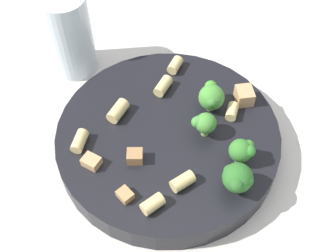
# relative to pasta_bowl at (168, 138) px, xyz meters

# --- Properties ---
(ground_plane) EXTENTS (2.00, 2.00, 0.00)m
(ground_plane) POSITION_rel_pasta_bowl_xyz_m (0.00, 0.00, -0.02)
(ground_plane) COLOR beige
(pasta_bowl) EXTENTS (0.27, 0.27, 0.03)m
(pasta_bowl) POSITION_rel_pasta_bowl_xyz_m (0.00, 0.00, 0.00)
(pasta_bowl) COLOR black
(pasta_bowl) RESTS_ON ground_plane
(broccoli_floret_0) EXTENTS (0.03, 0.04, 0.04)m
(broccoli_floret_0) POSITION_rel_pasta_bowl_xyz_m (-0.05, -0.04, 0.03)
(broccoli_floret_0) COLOR #84AD60
(broccoli_floret_0) RESTS_ON pasta_bowl
(broccoli_floret_1) EXTENTS (0.03, 0.03, 0.03)m
(broccoli_floret_1) POSITION_rel_pasta_bowl_xyz_m (-0.09, 0.03, 0.03)
(broccoli_floret_1) COLOR #84AD60
(broccoli_floret_1) RESTS_ON pasta_bowl
(broccoli_floret_2) EXTENTS (0.03, 0.04, 0.04)m
(broccoli_floret_2) POSITION_rel_pasta_bowl_xyz_m (-0.08, 0.07, 0.04)
(broccoli_floret_2) COLOR #84AD60
(broccoli_floret_2) RESTS_ON pasta_bowl
(broccoli_floret_3) EXTENTS (0.03, 0.03, 0.03)m
(broccoli_floret_3) POSITION_rel_pasta_bowl_xyz_m (-0.04, 0.00, 0.03)
(broccoli_floret_3) COLOR #84AD60
(broccoli_floret_3) RESTS_ON pasta_bowl
(rigatoni_0) EXTENTS (0.02, 0.03, 0.01)m
(rigatoni_0) POSITION_rel_pasta_bowl_xyz_m (0.10, 0.03, 0.02)
(rigatoni_0) COLOR #E0C67F
(rigatoni_0) RESTS_ON pasta_bowl
(rigatoni_1) EXTENTS (0.03, 0.03, 0.01)m
(rigatoni_1) POSITION_rel_pasta_bowl_xyz_m (0.01, 0.10, 0.02)
(rigatoni_1) COLOR #E0C67F
(rigatoni_1) RESTS_ON pasta_bowl
(rigatoni_2) EXTENTS (0.02, 0.03, 0.01)m
(rigatoni_2) POSITION_rel_pasta_bowl_xyz_m (0.01, -0.07, 0.02)
(rigatoni_2) COLOR #E0C67F
(rigatoni_2) RESTS_ON pasta_bowl
(rigatoni_3) EXTENTS (0.02, 0.02, 0.01)m
(rigatoni_3) POSITION_rel_pasta_bowl_xyz_m (-0.08, -0.03, 0.02)
(rigatoni_3) COLOR #E0C67F
(rigatoni_3) RESTS_ON pasta_bowl
(rigatoni_4) EXTENTS (0.03, 0.03, 0.02)m
(rigatoni_4) POSITION_rel_pasta_bowl_xyz_m (0.06, -0.02, 0.02)
(rigatoni_4) COLOR #E0C67F
(rigatoni_4) RESTS_ON pasta_bowl
(rigatoni_5) EXTENTS (0.03, 0.03, 0.01)m
(rigatoni_5) POSITION_rel_pasta_bowl_xyz_m (-0.02, 0.07, 0.02)
(rigatoni_5) COLOR #E0C67F
(rigatoni_5) RESTS_ON pasta_bowl
(rigatoni_6) EXTENTS (0.02, 0.03, 0.01)m
(rigatoni_6) POSITION_rel_pasta_bowl_xyz_m (0.00, -0.11, 0.02)
(rigatoni_6) COLOR #E0C67F
(rigatoni_6) RESTS_ON pasta_bowl
(chicken_chunk_0) EXTENTS (0.02, 0.02, 0.01)m
(chicken_chunk_0) POSITION_rel_pasta_bowl_xyz_m (0.03, 0.04, 0.02)
(chicken_chunk_0) COLOR #A87A4C
(chicken_chunk_0) RESTS_ON pasta_bowl
(chicken_chunk_1) EXTENTS (0.02, 0.02, 0.01)m
(chicken_chunk_1) POSITION_rel_pasta_bowl_xyz_m (0.08, 0.05, 0.02)
(chicken_chunk_1) COLOR tan
(chicken_chunk_1) RESTS_ON pasta_bowl
(chicken_chunk_2) EXTENTS (0.02, 0.02, 0.01)m
(chicken_chunk_2) POSITION_rel_pasta_bowl_xyz_m (0.04, 0.09, 0.02)
(chicken_chunk_2) COLOR tan
(chicken_chunk_2) RESTS_ON pasta_bowl
(chicken_chunk_3) EXTENTS (0.03, 0.03, 0.02)m
(chicken_chunk_3) POSITION_rel_pasta_bowl_xyz_m (-0.09, -0.06, 0.02)
(chicken_chunk_3) COLOR tan
(chicken_chunk_3) RESTS_ON pasta_bowl
(drinking_glass) EXTENTS (0.06, 0.06, 0.12)m
(drinking_glass) POSITION_rel_pasta_bowl_xyz_m (0.15, -0.13, 0.03)
(drinking_glass) COLOR silver
(drinking_glass) RESTS_ON ground_plane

